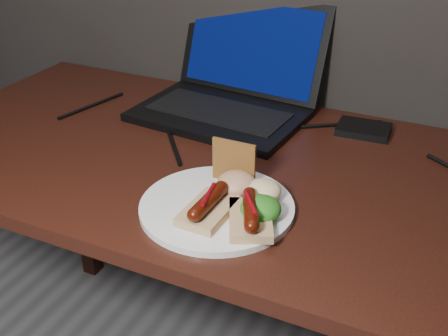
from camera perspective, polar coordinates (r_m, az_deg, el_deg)
name	(u,v)px	position (r m, az deg, el deg)	size (l,w,h in m)	color
desk	(221,195)	(1.21, -0.31, -2.76)	(1.40, 0.70, 0.75)	#38160E
laptop	(231,89)	(1.37, 0.76, 7.99)	(0.41, 0.38, 0.25)	black
hard_drive	(364,129)	(1.31, 13.99, 3.85)	(0.12, 0.09, 0.02)	black
desk_cables	(245,131)	(1.27, 2.18, 3.76)	(0.94, 0.39, 0.01)	black
plate	(217,207)	(0.99, -0.74, -3.98)	(0.27, 0.27, 0.01)	white
bread_sausage_center	(208,207)	(0.95, -1.60, -3.93)	(0.07, 0.12, 0.04)	tan
bread_sausage_right	(250,215)	(0.93, 2.71, -4.82)	(0.11, 0.13, 0.04)	tan
crispbread	(234,162)	(1.04, 1.01, 0.62)	(0.09, 0.01, 0.09)	#9D662B
salad_greens	(261,208)	(0.95, 3.75, -4.12)	(0.07, 0.07, 0.04)	#206313
salsa_mound	(237,183)	(1.01, 1.30, -1.55)	(0.07, 0.07, 0.04)	#9D1C0F
coleslaw_mound	(263,190)	(1.00, 4.02, -2.28)	(0.06, 0.06, 0.04)	white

